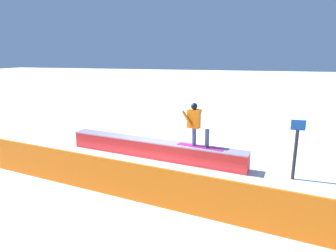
# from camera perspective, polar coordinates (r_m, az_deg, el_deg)

# --- Properties ---
(ground_plane) EXTENTS (120.00, 120.00, 0.00)m
(ground_plane) POSITION_cam_1_polar(r_m,az_deg,el_deg) (10.67, -2.89, -6.14)
(ground_plane) COLOR white
(grind_box) EXTENTS (6.79, 1.66, 0.64)m
(grind_box) POSITION_cam_1_polar(r_m,az_deg,el_deg) (10.57, -2.91, -4.65)
(grind_box) COLOR red
(grind_box) RESTS_ON ground_plane
(snowboarder) EXTENTS (1.62, 0.60, 1.47)m
(snowboarder) POSITION_cam_1_polar(r_m,az_deg,el_deg) (9.64, 5.46, 0.52)
(snowboarder) COLOR #B52080
(snowboarder) RESTS_ON grind_box
(safety_fence) EXTENTS (12.54, 2.14, 1.03)m
(safety_fence) POSITION_cam_1_polar(r_m,az_deg,el_deg) (7.82, -10.32, -10.02)
(safety_fence) COLOR orange
(safety_fence) RESTS_ON ground_plane
(trail_marker) EXTENTS (0.40, 0.10, 1.82)m
(trail_marker) POSITION_cam_1_polar(r_m,az_deg,el_deg) (9.33, 23.76, -3.96)
(trail_marker) COLOR #262628
(trail_marker) RESTS_ON ground_plane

